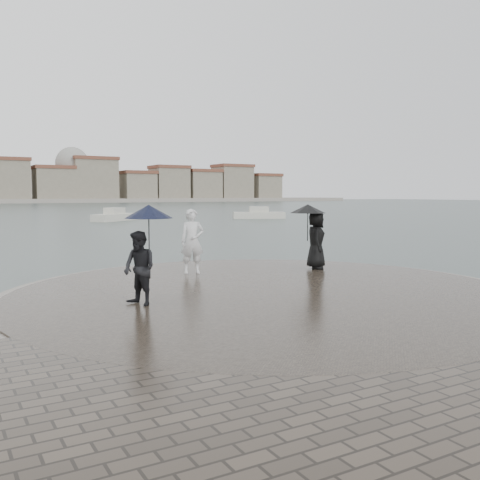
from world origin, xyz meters
TOP-DOWN VIEW (x-y plane):
  - ground at (0.00, 0.00)m, footprint 400.00×400.00m
  - kerb_ring at (0.00, 3.50)m, footprint 12.50×12.50m
  - quay_tip at (0.00, 3.50)m, footprint 11.90×11.90m
  - statue at (-0.39, 6.86)m, footprint 0.77×0.63m
  - visitor_left at (-3.09, 3.38)m, footprint 1.15×1.04m
  - visitor_right at (3.16, 5.86)m, footprint 1.27×1.16m
  - boats at (6.73, 39.25)m, footprint 40.27×15.89m

SIDE VIEW (x-z plane):
  - ground at x=0.00m, z-range 0.00..0.00m
  - kerb_ring at x=0.00m, z-range 0.00..0.32m
  - quay_tip at x=0.00m, z-range 0.00..0.36m
  - boats at x=6.73m, z-range -0.37..1.13m
  - statue at x=-0.39m, z-range 0.36..2.20m
  - visitor_left at x=-3.09m, z-range 0.44..2.48m
  - visitor_right at x=3.16m, z-range 0.52..2.47m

